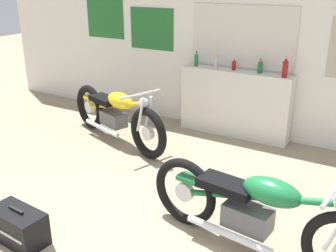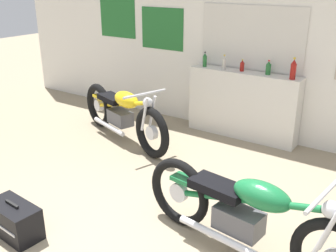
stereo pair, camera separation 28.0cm
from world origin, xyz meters
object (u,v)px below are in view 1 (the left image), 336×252
Objects in this scene: bottle_left_center at (216,62)px; motorcycle_green at (256,211)px; bottle_rightmost at (285,68)px; hard_case_black at (19,226)px; bottle_center at (234,65)px; bottle_leftmost at (196,60)px; bottle_right_center at (260,67)px; motorcycle_yellow at (116,114)px.

bottle_left_center is 0.10× the size of motorcycle_green.
bottle_rightmost is 0.51× the size of hard_case_black.
bottle_center is at bearing 78.91° from hard_case_black.
bottle_leftmost reaches higher than bottle_left_center.
bottle_leftmost is 1.10× the size of bottle_right_center.
motorcycle_green is 3.79× the size of hard_case_black.
bottle_left_center reaches higher than bottle_center.
bottle_center is 2.82m from motorcycle_green.
bottle_center is 0.08× the size of motorcycle_green.
bottle_right_center is at bearing 1.68° from bottle_center.
bottle_left_center is at bearing -167.66° from bottle_center.
hard_case_black is (-0.08, -3.34, -0.92)m from bottle_leftmost.
motorcycle_green reaches higher than hard_case_black.
motorcycle_green is at bearing -71.79° from bottle_right_center.
bottle_right_center reaches higher than motorcycle_green.
bottle_leftmost reaches higher than motorcycle_green.
motorcycle_green is at bearing -79.23° from bottle_rightmost.
motorcycle_green is at bearing -53.90° from bottle_leftmost.
bottle_rightmost is (0.99, -0.01, 0.03)m from bottle_left_center.
bottle_leftmost is at bearing -177.34° from bottle_right_center.
bottle_leftmost is at bearing 126.10° from motorcycle_green.
bottle_center is at bearing 40.34° from motorcycle_yellow.
bottle_center is (0.25, 0.06, -0.02)m from bottle_left_center.
hard_case_black is (-1.40, -3.31, -0.95)m from bottle_rightmost.
bottle_rightmost is 2.55m from motorcycle_green.
bottle_center is at bearing 3.30° from bottle_leftmost.
motorcycle_yellow is (-1.04, -1.05, -0.66)m from bottle_left_center.
bottle_right_center is (0.38, 0.01, 0.01)m from bottle_center.
bottle_rightmost reaches higher than bottle_leftmost.
bottle_left_center is at bearing 120.98° from motorcycle_green.
motorcycle_green is 1.03× the size of motorcycle_yellow.
bottle_leftmost reaches higher than hard_case_black.
bottle_left_center is at bearing -173.99° from bottle_right_center.
bottle_right_center is at bearing 72.91° from hard_case_black.
motorcycle_yellow is (-1.30, -1.10, -0.64)m from bottle_center.
motorcycle_yellow is at bearing -134.92° from bottle_left_center.
bottle_center is (0.58, 0.03, -0.02)m from bottle_leftmost.
bottle_center is at bearing 115.83° from motorcycle_green.
bottle_center is 0.74m from bottle_rightmost.
hard_case_black is at bearing -91.38° from bottle_leftmost.
bottle_left_center is 1.62m from motorcycle_yellow.
bottle_center is 3.55m from hard_case_black.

